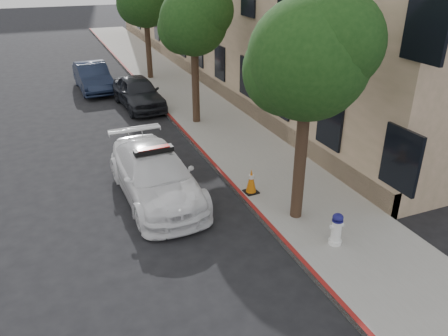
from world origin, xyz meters
The scene contains 10 objects.
ground centered at (0.00, 0.00, 0.00)m, with size 120.00×120.00×0.00m, color black.
sidewalk centered at (3.60, 10.00, 0.07)m, with size 3.20×50.00×0.15m, color gray.
curb_strip centered at (2.06, 10.00, 0.07)m, with size 0.12×50.00×0.15m, color maroon.
tree_near centered at (2.93, -2.01, 4.27)m, with size 2.92×2.82×5.62m.
tree_mid centered at (2.93, 5.99, 4.16)m, with size 2.77×2.64×5.43m.
police_car centered at (-0.19, 0.64, 0.71)m, with size 2.13×4.93×1.56m.
parked_car_mid centered at (1.20, 9.24, 0.71)m, with size 1.68×4.17×1.42m, color black.
parked_car_far centered at (-0.37, 13.00, 0.70)m, with size 1.49×4.28×1.41m, color #141C32.
fire_hydrant centered at (3.11, -3.45, 0.55)m, with size 0.34×0.31×0.82m.
traffic_cone centered at (2.35, -0.41, 0.52)m, with size 0.42×0.42×0.74m.
Camera 1 is at (-2.61, -10.39, 6.30)m, focal length 35.00 mm.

